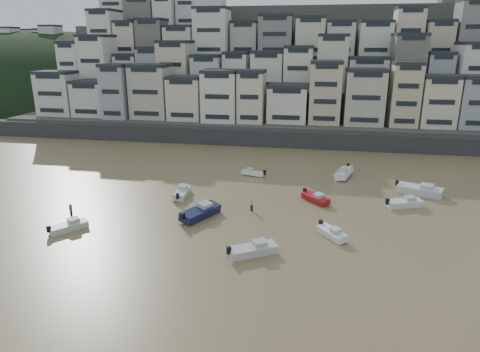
% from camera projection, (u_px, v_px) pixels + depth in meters
% --- Properties ---
extents(ground, '(400.00, 400.00, 0.00)m').
position_uv_depth(ground, '(64.00, 334.00, 33.03)').
color(ground, olive).
rests_on(ground, ground).
extents(sea_strip, '(340.00, 340.00, 0.00)m').
position_uv_depth(sea_strip, '(23.00, 93.00, 188.05)').
color(sea_strip, '#495A68').
rests_on(sea_strip, ground).
extents(harbor_wall, '(140.00, 3.00, 3.50)m').
position_uv_depth(harbor_wall, '(277.00, 138.00, 91.73)').
color(harbor_wall, '#38383A').
rests_on(harbor_wall, ground).
extents(hillside, '(141.04, 66.00, 50.00)m').
position_uv_depth(hillside, '(308.00, 72.00, 124.89)').
color(hillside, '#4C4C47').
rests_on(hillside, ground).
extents(headland, '(216.00, 135.00, 53.33)m').
position_uv_depth(headland, '(40.00, 96.00, 176.07)').
color(headland, black).
rests_on(headland, ground).
extents(boat_a, '(5.83, 4.54, 1.55)m').
position_uv_depth(boat_a, '(253.00, 248.00, 45.07)').
color(boat_a, silver).
rests_on(boat_a, ground).
extents(boat_b, '(3.93, 4.64, 1.26)m').
position_uv_depth(boat_b, '(332.00, 232.00, 49.21)').
color(boat_b, white).
rests_on(boat_b, ground).
extents(boat_c, '(4.91, 6.83, 1.79)m').
position_uv_depth(boat_c, '(200.00, 211.00, 54.66)').
color(boat_c, '#131A3D').
rests_on(boat_c, ground).
extents(boat_d, '(5.69, 3.65, 1.48)m').
position_uv_depth(boat_d, '(404.00, 202.00, 58.23)').
color(boat_d, silver).
rests_on(boat_d, ground).
extents(boat_e, '(4.56, 4.78, 1.36)m').
position_uv_depth(boat_e, '(316.00, 197.00, 60.11)').
color(boat_e, maroon).
rests_on(boat_e, ground).
extents(boat_f, '(2.21, 5.61, 1.50)m').
position_uv_depth(boat_f, '(182.00, 191.00, 62.25)').
color(boat_f, silver).
rests_on(boat_f, ground).
extents(boat_g, '(7.21, 4.62, 1.87)m').
position_uv_depth(boat_g, '(420.00, 188.00, 62.89)').
color(boat_g, silver).
rests_on(boat_g, ground).
extents(boat_h, '(4.55, 2.50, 1.18)m').
position_uv_depth(boat_h, '(253.00, 172.00, 71.93)').
color(boat_h, white).
rests_on(boat_h, ground).
extents(boat_i, '(3.74, 6.65, 1.72)m').
position_uv_depth(boat_i, '(344.00, 172.00, 71.00)').
color(boat_i, white).
rests_on(boat_i, ground).
extents(boat_j, '(4.21, 4.74, 1.31)m').
position_uv_depth(boat_j, '(69.00, 225.00, 50.99)').
color(boat_j, silver).
rests_on(boat_j, ground).
extents(person_blue, '(0.44, 0.44, 1.74)m').
position_uv_depth(person_blue, '(71.00, 210.00, 55.14)').
color(person_blue, blue).
rests_on(person_blue, ground).
extents(person_pink, '(0.44, 0.44, 1.74)m').
position_uv_depth(person_pink, '(252.00, 204.00, 56.93)').
color(person_pink, '#CD9092').
rests_on(person_pink, ground).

